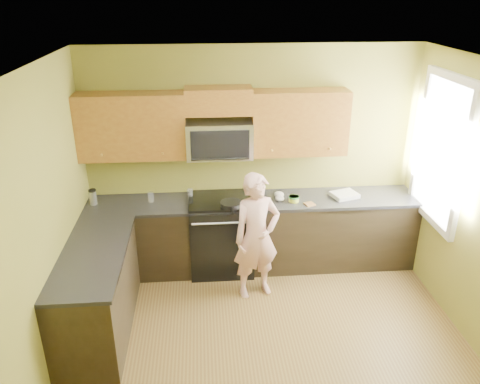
{
  "coord_description": "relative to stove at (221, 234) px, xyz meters",
  "views": [
    {
      "loc": [
        -0.6,
        -3.45,
        3.29
      ],
      "look_at": [
        -0.2,
        1.3,
        1.2
      ],
      "focal_mm": 35.3,
      "sensor_mm": 36.0,
      "label": 1
    }
  ],
  "objects": [
    {
      "name": "floor",
      "position": [
        0.4,
        -1.68,
        -0.47
      ],
      "size": [
        4.0,
        4.0,
        0.0
      ],
      "primitive_type": "plane",
      "color": "brown",
      "rests_on": "ground"
    },
    {
      "name": "ceiling",
      "position": [
        0.4,
        -1.68,
        2.23
      ],
      "size": [
        4.0,
        4.0,
        0.0
      ],
      "primitive_type": "plane",
      "rotation": [
        3.14,
        0.0,
        0.0
      ],
      "color": "white",
      "rests_on": "ground"
    },
    {
      "name": "wall_back",
      "position": [
        0.4,
        0.32,
        0.88
      ],
      "size": [
        4.0,
        0.0,
        4.0
      ],
      "primitive_type": "plane",
      "rotation": [
        1.57,
        0.0,
        0.0
      ],
      "color": "olive",
      "rests_on": "ground"
    },
    {
      "name": "wall_left",
      "position": [
        -1.6,
        -1.68,
        0.88
      ],
      "size": [
        0.0,
        4.0,
        4.0
      ],
      "primitive_type": "plane",
      "rotation": [
        1.57,
        0.0,
        1.57
      ],
      "color": "olive",
      "rests_on": "ground"
    },
    {
      "name": "cabinet_back_run",
      "position": [
        0.4,
        0.02,
        -0.03
      ],
      "size": [
        4.0,
        0.6,
        0.88
      ],
      "primitive_type": "cube",
      "color": "black",
      "rests_on": "floor"
    },
    {
      "name": "cabinet_left_run",
      "position": [
        -1.3,
        -1.08,
        -0.03
      ],
      "size": [
        0.6,
        1.6,
        0.88
      ],
      "primitive_type": "cube",
      "color": "black",
      "rests_on": "floor"
    },
    {
      "name": "countertop_back",
      "position": [
        0.4,
        0.01,
        0.43
      ],
      "size": [
        4.0,
        0.62,
        0.04
      ],
      "primitive_type": "cube",
      "color": "black",
      "rests_on": "cabinet_back_run"
    },
    {
      "name": "countertop_left",
      "position": [
        -1.29,
        -1.08,
        0.43
      ],
      "size": [
        0.62,
        1.6,
        0.04
      ],
      "primitive_type": "cube",
      "color": "black",
      "rests_on": "cabinet_left_run"
    },
    {
      "name": "stove",
      "position": [
        0.0,
        0.0,
        0.0
      ],
      "size": [
        0.76,
        0.65,
        0.95
      ],
      "primitive_type": null,
      "color": "black",
      "rests_on": "floor"
    },
    {
      "name": "microwave",
      "position": [
        0.0,
        0.12,
        0.97
      ],
      "size": [
        0.76,
        0.4,
        0.42
      ],
      "primitive_type": null,
      "color": "silver",
      "rests_on": "wall_back"
    },
    {
      "name": "upper_cab_left",
      "position": [
        -0.99,
        0.16,
        0.97
      ],
      "size": [
        1.22,
        0.33,
        0.75
      ],
      "primitive_type": null,
      "color": "brown",
      "rests_on": "wall_back"
    },
    {
      "name": "upper_cab_right",
      "position": [
        0.94,
        0.16,
        0.97
      ],
      "size": [
        1.12,
        0.33,
        0.75
      ],
      "primitive_type": null,
      "color": "brown",
      "rests_on": "wall_back"
    },
    {
      "name": "upper_cab_over_mw",
      "position": [
        0.0,
        0.16,
        1.62
      ],
      "size": [
        0.76,
        0.33,
        0.3
      ],
      "primitive_type": "cube",
      "color": "brown",
      "rests_on": "wall_back"
    },
    {
      "name": "window",
      "position": [
        2.38,
        -0.48,
        1.17
      ],
      "size": [
        0.06,
        1.06,
        1.66
      ],
      "primitive_type": null,
      "color": "white",
      "rests_on": "wall_right"
    },
    {
      "name": "woman",
      "position": [
        0.37,
        -0.57,
        0.26
      ],
      "size": [
        0.62,
        0.49,
        1.48
      ],
      "primitive_type": "imported",
      "rotation": [
        0.0,
        0.0,
        0.28
      ],
      "color": "#ED8476",
      "rests_on": "floor"
    },
    {
      "name": "frying_pan",
      "position": [
        0.11,
        -0.21,
        0.47
      ],
      "size": [
        0.25,
        0.44,
        0.06
      ],
      "primitive_type": null,
      "rotation": [
        0.0,
        0.0,
        0.0
      ],
      "color": "black",
      "rests_on": "stove"
    },
    {
      "name": "butter_tub",
      "position": [
        0.87,
        -0.07,
        0.45
      ],
      "size": [
        0.15,
        0.15,
        0.09
      ],
      "primitive_type": null,
      "rotation": [
        0.0,
        0.0,
        -0.2
      ],
      "color": "#EBFB42",
      "rests_on": "countertop_back"
    },
    {
      "name": "toast_slice",
      "position": [
        1.04,
        -0.18,
        0.45
      ],
      "size": [
        0.14,
        0.14,
        0.01
      ],
      "primitive_type": "cube",
      "rotation": [
        0.0,
        0.0,
        0.31
      ],
      "color": "#B27F47",
      "rests_on": "countertop_back"
    },
    {
      "name": "napkin_a",
      "position": [
        0.71,
        -0.04,
        0.48
      ],
      "size": [
        0.11,
        0.12,
        0.06
      ],
      "primitive_type": "ellipsoid",
      "rotation": [
        0.0,
        0.0,
        -0.03
      ],
      "color": "silver",
      "rests_on": "countertop_back"
    },
    {
      "name": "napkin_b",
      "position": [
        0.71,
        0.07,
        0.48
      ],
      "size": [
        0.14,
        0.15,
        0.07
      ],
      "primitive_type": "ellipsoid",
      "rotation": [
        0.0,
        0.0,
        -0.18
      ],
      "color": "silver",
      "rests_on": "countertop_back"
    },
    {
      "name": "dish_towel",
      "position": [
        1.52,
        0.01,
        0.47
      ],
      "size": [
        0.36,
        0.32,
        0.05
      ],
      "primitive_type": "cube",
      "rotation": [
        0.0,
        0.0,
        0.3
      ],
      "color": "white",
      "rests_on": "countertop_back"
    },
    {
      "name": "travel_mug",
      "position": [
        -1.5,
        0.05,
        0.45
      ],
      "size": [
        0.09,
        0.09,
        0.19
      ],
      "primitive_type": null,
      "rotation": [
        0.0,
        0.0,
        0.05
      ],
      "color": "silver",
      "rests_on": "countertop_back"
    },
    {
      "name": "glass_b",
      "position": [
        -0.83,
        0.07,
        0.51
      ],
      "size": [
        0.08,
        0.08,
        0.12
      ],
      "primitive_type": "cylinder",
      "rotation": [
        0.0,
        0.0,
        -0.13
      ],
      "color": "silver",
      "rests_on": "countertop_back"
    },
    {
      "name": "glass_c",
      "position": [
        -0.37,
        0.12,
        0.51
      ],
      "size": [
        0.08,
        0.08,
        0.12
      ],
      "primitive_type": "cylinder",
      "rotation": [
        0.0,
        0.0,
        0.18
      ],
      "color": "silver",
      "rests_on": "countertop_back"
    }
  ]
}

